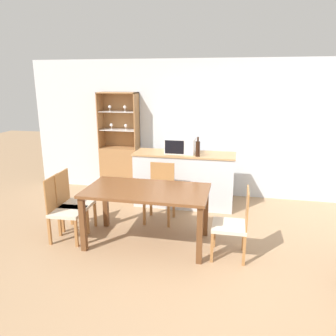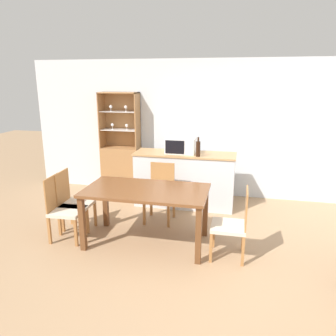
{
  "view_description": "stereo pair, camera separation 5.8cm",
  "coord_description": "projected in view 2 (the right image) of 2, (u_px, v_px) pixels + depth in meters",
  "views": [
    {
      "loc": [
        0.63,
        -3.52,
        2.2
      ],
      "look_at": [
        -0.36,
        1.19,
        0.88
      ],
      "focal_mm": 35.0,
      "sensor_mm": 36.0,
      "label": 1
    },
    {
      "loc": [
        0.69,
        -3.51,
        2.2
      ],
      "look_at": [
        -0.36,
        1.19,
        0.88
      ],
      "focal_mm": 35.0,
      "sensor_mm": 36.0,
      "label": 2
    }
  ],
  "objects": [
    {
      "name": "kitchen_counter",
      "position": [
        185.0,
        179.0,
        5.76
      ],
      "size": [
        1.74,
        0.57,
        0.95
      ],
      "color": "silver",
      "rests_on": "ground_plane"
    },
    {
      "name": "dining_chair_side_right_near",
      "position": [
        233.0,
        224.0,
        4.07
      ],
      "size": [
        0.42,
        0.42,
        0.91
      ],
      "rotation": [
        0.0,
        0.0,
        1.57
      ],
      "color": "beige",
      "rests_on": "ground_plane"
    },
    {
      "name": "wine_bottle",
      "position": [
        198.0,
        149.0,
        5.36
      ],
      "size": [
        0.07,
        0.07,
        0.32
      ],
      "color": "black",
      "rests_on": "kitchen_counter"
    },
    {
      "name": "dining_table",
      "position": [
        146.0,
        196.0,
        4.37
      ],
      "size": [
        1.64,
        0.88,
        0.78
      ],
      "color": "brown",
      "rests_on": "ground_plane"
    },
    {
      "name": "wall_back",
      "position": [
        203.0,
        129.0,
        6.16
      ],
      "size": [
        6.8,
        0.06,
        2.55
      ],
      "color": "silver",
      "rests_on": "ground_plane"
    },
    {
      "name": "dining_chair_head_far",
      "position": [
        160.0,
        193.0,
        5.16
      ],
      "size": [
        0.43,
        0.43,
        0.91
      ],
      "rotation": [
        0.0,
        0.0,
        3.13
      ],
      "color": "beige",
      "rests_on": "ground_plane"
    },
    {
      "name": "dining_chair_side_left_far",
      "position": [
        74.0,
        202.0,
        4.8
      ],
      "size": [
        0.44,
        0.44,
        0.91
      ],
      "rotation": [
        0.0,
        0.0,
        -1.52
      ],
      "color": "beige",
      "rests_on": "ground_plane"
    },
    {
      "name": "microwave",
      "position": [
        181.0,
        145.0,
        5.65
      ],
      "size": [
        0.5,
        0.39,
        0.26
      ],
      "color": "silver",
      "rests_on": "kitchen_counter"
    },
    {
      "name": "display_cabinet",
      "position": [
        121.0,
        162.0,
        6.5
      ],
      "size": [
        0.75,
        0.34,
        1.95
      ],
      "color": "#A37042",
      "rests_on": "ground_plane"
    },
    {
      "name": "ground_plane",
      "position": [
        175.0,
        263.0,
        4.02
      ],
      "size": [
        18.0,
        18.0,
        0.0
      ],
      "primitive_type": "plane",
      "color": "#A37F5B"
    },
    {
      "name": "dining_chair_side_left_near",
      "position": [
        64.0,
        209.0,
        4.55
      ],
      "size": [
        0.44,
        0.44,
        0.91
      ],
      "rotation": [
        0.0,
        0.0,
        -1.52
      ],
      "color": "beige",
      "rests_on": "ground_plane"
    }
  ]
}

